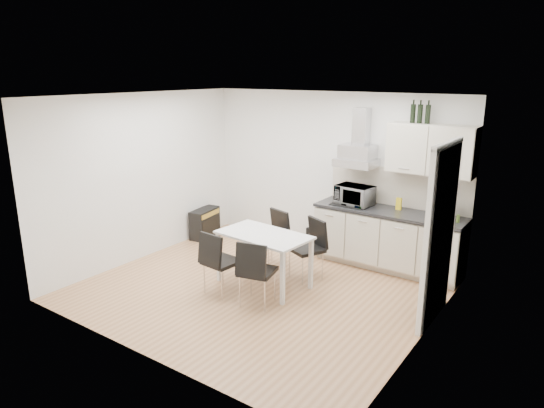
# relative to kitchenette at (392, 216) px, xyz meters

# --- Properties ---
(ground) EXTENTS (4.50, 4.50, 0.00)m
(ground) POSITION_rel_kitchenette_xyz_m (-1.19, -1.73, -0.83)
(ground) COLOR tan
(ground) RESTS_ON ground
(wall_back) EXTENTS (4.50, 0.10, 2.60)m
(wall_back) POSITION_rel_kitchenette_xyz_m (-1.19, 0.27, 0.47)
(wall_back) COLOR white
(wall_back) RESTS_ON ground
(wall_front) EXTENTS (4.50, 0.10, 2.60)m
(wall_front) POSITION_rel_kitchenette_xyz_m (-1.19, -3.73, 0.47)
(wall_front) COLOR white
(wall_front) RESTS_ON ground
(wall_left) EXTENTS (0.10, 4.00, 2.60)m
(wall_left) POSITION_rel_kitchenette_xyz_m (-3.44, -1.73, 0.47)
(wall_left) COLOR white
(wall_left) RESTS_ON ground
(wall_right) EXTENTS (0.10, 4.00, 2.60)m
(wall_right) POSITION_rel_kitchenette_xyz_m (1.06, -1.73, 0.47)
(wall_right) COLOR white
(wall_right) RESTS_ON ground
(ceiling) EXTENTS (4.50, 4.50, 0.00)m
(ceiling) POSITION_rel_kitchenette_xyz_m (-1.19, -1.73, 1.77)
(ceiling) COLOR white
(ceiling) RESTS_ON wall_back
(doorway) EXTENTS (0.08, 1.04, 2.10)m
(doorway) POSITION_rel_kitchenette_xyz_m (1.02, -1.18, 0.22)
(doorway) COLOR white
(doorway) RESTS_ON ground
(kitchenette) EXTENTS (2.22, 0.64, 2.52)m
(kitchenette) POSITION_rel_kitchenette_xyz_m (0.00, 0.00, 0.00)
(kitchenette) COLOR beige
(kitchenette) RESTS_ON ground
(dining_table) EXTENTS (1.32, 0.82, 0.75)m
(dining_table) POSITION_rel_kitchenette_xyz_m (-1.22, -1.58, -0.17)
(dining_table) COLOR white
(dining_table) RESTS_ON ground
(chair_far_left) EXTENTS (0.56, 0.60, 0.88)m
(chair_far_left) POSITION_rel_kitchenette_xyz_m (-1.50, -1.02, -0.39)
(chair_far_left) COLOR black
(chair_far_left) RESTS_ON ground
(chair_far_right) EXTENTS (0.61, 0.64, 0.88)m
(chair_far_right) POSITION_rel_kitchenette_xyz_m (-0.84, -1.07, -0.39)
(chair_far_right) COLOR black
(chair_far_right) RESTS_ON ground
(chair_near_left) EXTENTS (0.49, 0.54, 0.88)m
(chair_near_left) POSITION_rel_kitchenette_xyz_m (-1.52, -2.11, -0.39)
(chair_near_left) COLOR black
(chair_near_left) RESTS_ON ground
(chair_near_right) EXTENTS (0.54, 0.59, 0.88)m
(chair_near_right) POSITION_rel_kitchenette_xyz_m (-0.94, -2.10, -0.39)
(chair_near_right) COLOR black
(chair_near_right) RESTS_ON ground
(guitar_amp) EXTENTS (0.36, 0.65, 0.52)m
(guitar_amp) POSITION_rel_kitchenette_xyz_m (-3.29, -0.53, -0.57)
(guitar_amp) COLOR black
(guitar_amp) RESTS_ON ground
(floor_speaker) EXTENTS (0.23, 0.21, 0.33)m
(floor_speaker) POSITION_rel_kitchenette_xyz_m (-1.43, 0.17, -0.67)
(floor_speaker) COLOR black
(floor_speaker) RESTS_ON ground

